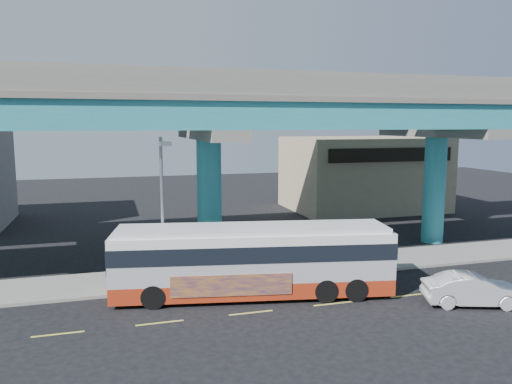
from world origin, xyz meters
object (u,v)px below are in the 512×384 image
object	(u,v)px
stop_sign	(300,241)
street_lamp	(163,192)
sedan	(473,290)
transit_bus	(253,258)

from	to	relation	value
stop_sign	street_lamp	bearing A→B (deg)	171.79
stop_sign	sedan	bearing A→B (deg)	-60.84
street_lamp	stop_sign	xyz separation A→B (m)	(7.40, 0.73, -3.10)
street_lamp	transit_bus	bearing A→B (deg)	-21.56
transit_bus	street_lamp	world-z (taller)	street_lamp
transit_bus	stop_sign	world-z (taller)	transit_bus
transit_bus	sedan	bearing A→B (deg)	-13.22
transit_bus	stop_sign	size ratio (longest dim) A/B	5.42
sedan	transit_bus	bearing A→B (deg)	85.34
transit_bus	street_lamp	distance (m)	5.40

